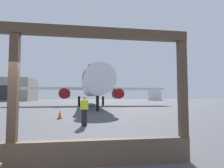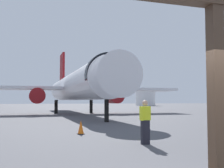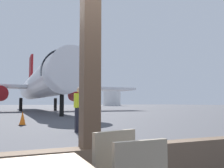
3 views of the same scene
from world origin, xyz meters
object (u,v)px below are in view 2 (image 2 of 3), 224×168
Objects in this scene: ground_crew_worker at (145,121)px; fuel_storage_tank at (145,97)px; airplane at (77,86)px; traffic_cone at (81,128)px.

ground_crew_worker is 84.99m from fuel_storage_tank.
ground_crew_worker is at bearing -114.11° from fuel_storage_tank.
ground_crew_worker is at bearing -93.76° from airplane.
fuel_storage_tank reaches higher than traffic_cone.
ground_crew_worker is 4.42m from traffic_cone.
traffic_cone is 0.11× the size of fuel_storage_tank.
traffic_cone is 82.18m from fuel_storage_tank.
traffic_cone is at bearing -116.41° from fuel_storage_tank.
airplane is 21.83m from traffic_cone.
fuel_storage_tank is (36.54, 73.56, 2.68)m from traffic_cone.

